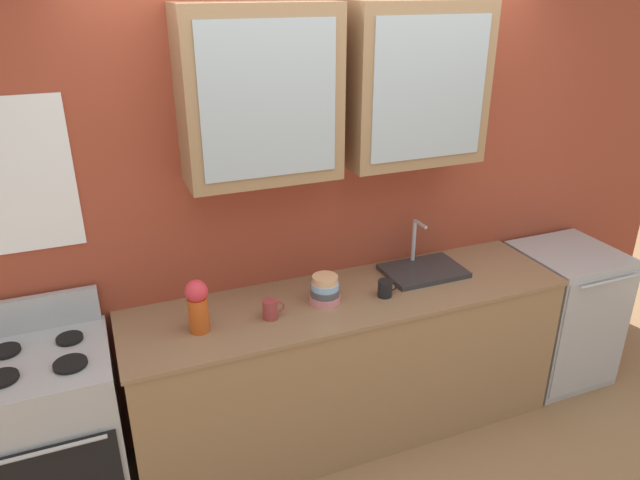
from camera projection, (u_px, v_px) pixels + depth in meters
name	position (u px, v px, depth m)	size (l,w,h in m)	color
ground_plane	(347.00, 427.00, 3.57)	(10.00, 10.00, 0.00)	#936B47
back_wall_unit	(327.00, 176.00, 3.24)	(5.03, 0.41, 2.72)	#993D28
counter	(349.00, 365.00, 3.39)	(2.46, 0.64, 0.91)	#93704C
stove_range	(55.00, 436.00, 2.85)	(0.61, 0.63, 1.09)	#ADAFB5
sink_faucet	(423.00, 269.00, 3.45)	(0.46, 0.32, 0.30)	#2D2D30
bowl_stack	(325.00, 290.00, 3.12)	(0.17, 0.17, 0.15)	#D87F84
vase	(198.00, 305.00, 2.83)	(0.11, 0.11, 0.28)	#BF4C19
cup_near_sink	(385.00, 288.00, 3.19)	(0.12, 0.08, 0.09)	black
cup_near_bowls	(271.00, 309.00, 2.98)	(0.12, 0.08, 0.10)	#993838
dishwasher	(560.00, 313.00, 3.92)	(0.59, 0.62, 0.91)	#ADAFB5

